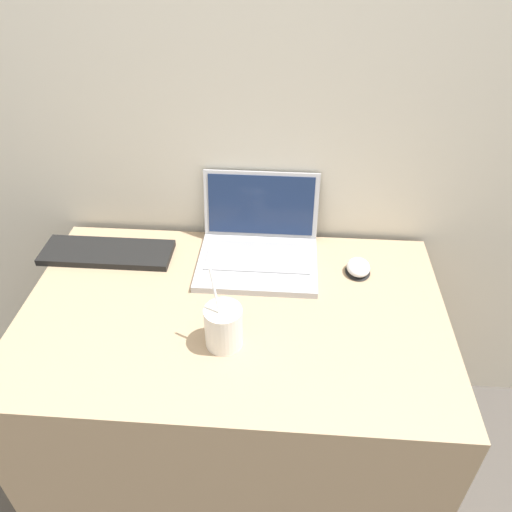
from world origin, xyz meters
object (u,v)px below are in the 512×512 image
at_px(laptop, 259,244).
at_px(external_keyboard, 107,253).
at_px(computer_mouse, 358,268).
at_px(drink_cup, 224,326).

relative_size(laptop, external_keyboard, 0.89).
bearing_deg(computer_mouse, external_keyboard, 177.87).
relative_size(drink_cup, external_keyboard, 0.56).
bearing_deg(external_keyboard, drink_cup, -39.50).
bearing_deg(laptop, drink_cup, -99.53).
xyz_separation_m(drink_cup, computer_mouse, (0.35, 0.30, -0.04)).
bearing_deg(drink_cup, computer_mouse, 40.43).
distance_m(laptop, drink_cup, 0.36).
distance_m(drink_cup, external_keyboard, 0.52).
bearing_deg(drink_cup, laptop, 80.47).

